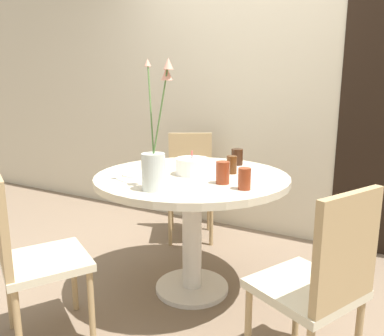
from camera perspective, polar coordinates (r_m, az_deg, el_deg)
The scene contains 13 objects.
ground_plane at distance 2.56m, azimuth 0.00°, elevation -17.98°, with size 16.00×16.00×0.00m, color #7A6651.
wall_back at distance 3.34m, azimuth 10.63°, elevation 12.18°, with size 8.00×0.05×2.60m.
dining_table at distance 2.31m, azimuth 0.00°, elevation -4.38°, with size 1.17×1.17×0.77m.
chair_right_flank at distance 3.26m, azimuth -0.26°, elevation -1.76°, with size 0.55×0.55×0.90m.
chair_far_back at distance 2.05m, azimuth -23.78°, elevation -11.29°, with size 0.54×0.54×0.90m.
chair_left_flank at distance 1.72m, azimuth 19.14°, elevation -15.57°, with size 0.53×0.53×0.90m.
birthday_cake at distance 2.26m, azimuth 0.02°, elevation 0.26°, with size 0.20×0.20×0.15m.
flower_vase at distance 1.91m, azimuth -5.59°, elevation 1.54°, with size 0.21×0.19×0.66m.
side_plate at distance 2.28m, azimuth -8.52°, elevation -0.94°, with size 0.17×0.17×0.01m.
drink_glass_0 at distance 1.94m, azimuth 8.00°, elevation -1.64°, with size 0.07×0.07×0.11m.
drink_glass_1 at distance 2.57m, azimuth 6.88°, elevation 1.69°, with size 0.08×0.08×0.11m.
drink_glass_2 at distance 2.30m, azimuth 6.06°, elevation 0.50°, with size 0.06×0.06×0.11m.
drink_glass_3 at distance 2.05m, azimuth 4.70°, elevation -0.71°, with size 0.08×0.08×0.12m.
Camera 1 is at (1.09, -1.93, 1.28)m, focal length 35.00 mm.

